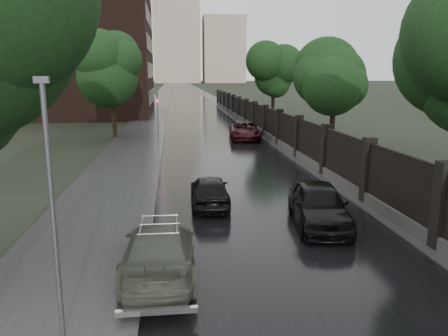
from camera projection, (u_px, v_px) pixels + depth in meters
road at (180, 87)px, 192.29m from camera, size 8.00×420.00×0.02m
sidewalk_left at (166, 87)px, 191.60m from camera, size 4.00×420.00×0.16m
verge_right at (193, 87)px, 192.90m from camera, size 3.00×420.00×0.08m
fence_right at (261, 122)px, 39.09m from camera, size 0.45×75.72×2.70m
tree_left_far at (112, 74)px, 34.84m from camera, size 4.25×4.25×7.39m
tree_right_b at (335, 78)px, 28.87m from camera, size 4.08×4.08×7.01m
tree_right_c at (274, 77)px, 46.36m from camera, size 4.08×4.08×7.01m
lamp_post at (53, 212)px, 7.98m from camera, size 0.25×0.12×5.11m
traffic_light at (157, 114)px, 30.99m from camera, size 0.16×0.32×4.00m
brick_building at (51, 35)px, 54.11m from camera, size 24.00×18.00×20.00m
stalinist_tower at (176, 24)px, 291.17m from camera, size 92.00×30.00×159.00m
volga_sedan at (160, 250)px, 11.36m from camera, size 1.95×4.61×1.33m
hatchback_left at (210, 191)px, 17.35m from camera, size 1.59×3.74×1.26m
car_right_near at (319, 205)px, 15.07m from camera, size 2.33×4.58×1.49m
car_right_far at (245, 131)px, 35.37m from camera, size 2.79×5.31×1.42m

